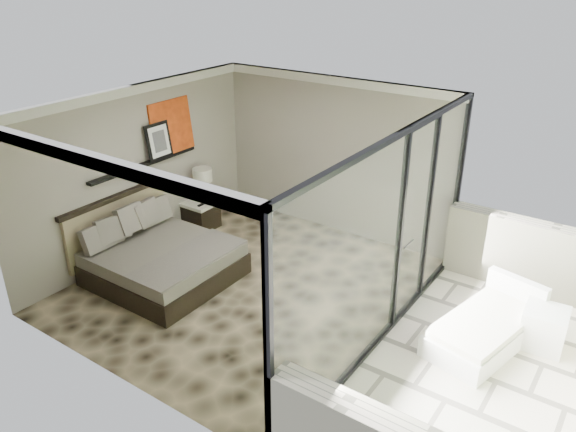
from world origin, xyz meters
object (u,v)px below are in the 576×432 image
Objects in this scene: nightstand at (201,213)px; lounger at (486,328)px; bed at (159,258)px; ottoman at (544,328)px; table_lamp at (203,181)px.

lounger reaches higher than nightstand.
lounger is (5.38, -0.42, -0.08)m from nightstand.
bed reaches higher than ottoman.
table_lamp is at bearing 51.00° from nightstand.
nightstand is 0.65m from table_lamp.
bed is at bearing -67.66° from nightstand.
bed is 3.85× the size of ottoman.
nightstand is 1.08× the size of ottoman.
table_lamp is at bearing 110.08° from bed.
lounger reaches higher than ottoman.
nightstand is at bearing 179.24° from ottoman.
table_lamp is at bearing -172.17° from lounger.
ottoman is (5.96, -0.14, -0.66)m from table_lamp.
bed is 5.56m from ottoman.
bed is 4.87m from lounger.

